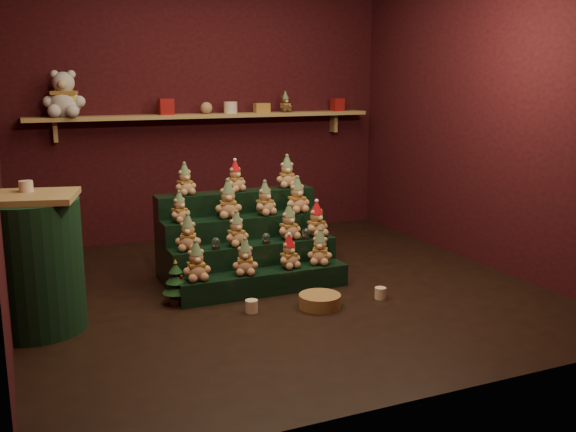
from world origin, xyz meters
name	(u,v)px	position (x,y,z in m)	size (l,w,h in m)	color
ground	(278,289)	(0.00, 0.00, 0.00)	(4.00, 4.00, 0.00)	black
back_wall	(203,105)	(0.00, 2.05, 1.40)	(4.00, 0.10, 2.80)	black
front_wall	(442,137)	(0.00, -2.05, 1.40)	(4.00, 0.10, 2.80)	black
right_wall	(489,110)	(2.05, 0.00, 1.40)	(0.10, 4.00, 2.80)	black
back_shelf	(208,116)	(0.00, 1.87, 1.29)	(3.60, 0.26, 0.24)	tan
riser_tier_front	(264,282)	(-0.15, -0.05, 0.09)	(1.40, 0.22, 0.18)	black
riser_tier_midfront	(254,264)	(-0.15, 0.17, 0.18)	(1.40, 0.22, 0.36)	black
riser_tier_midback	(245,247)	(-0.15, 0.39, 0.27)	(1.40, 0.22, 0.54)	black
riser_tier_back	(236,231)	(-0.15, 0.61, 0.36)	(1.40, 0.22, 0.72)	black
teddy_0	(196,261)	(-0.70, -0.05, 0.33)	(0.21, 0.19, 0.30)	tan
teddy_1	(245,257)	(-0.31, -0.06, 0.32)	(0.20, 0.18, 0.28)	tan
teddy_2	(289,252)	(0.08, -0.04, 0.31)	(0.19, 0.17, 0.27)	tan
teddy_3	(320,247)	(0.36, -0.04, 0.32)	(0.20, 0.18, 0.29)	tan
teddy_4	(188,233)	(-0.69, 0.16, 0.50)	(0.20, 0.18, 0.28)	tan
teddy_5	(236,229)	(-0.30, 0.15, 0.50)	(0.20, 0.18, 0.27)	tan
teddy_6	(289,222)	(0.17, 0.18, 0.50)	(0.21, 0.19, 0.29)	tan
teddy_7	(316,219)	(0.42, 0.17, 0.51)	(0.21, 0.19, 0.29)	tan
teddy_8	(179,207)	(-0.70, 0.39, 0.66)	(0.18, 0.16, 0.25)	tan
teddy_9	(228,199)	(-0.29, 0.39, 0.70)	(0.22, 0.20, 0.31)	tan
teddy_10	(265,198)	(0.04, 0.39, 0.68)	(0.20, 0.18, 0.28)	tan
teddy_11	(297,195)	(0.33, 0.37, 0.69)	(0.22, 0.19, 0.30)	tan
teddy_12	(185,179)	(-0.59, 0.61, 0.85)	(0.19, 0.17, 0.26)	tan
teddy_13	(235,176)	(-0.15, 0.62, 0.85)	(0.19, 0.17, 0.26)	tan
teddy_14	(287,172)	(0.35, 0.62, 0.86)	(0.20, 0.18, 0.28)	tan
snow_globe_a	(216,243)	(-0.49, 0.11, 0.41)	(0.07, 0.07, 0.09)	black
snow_globe_b	(266,238)	(-0.06, 0.11, 0.40)	(0.07, 0.07, 0.09)	black
snow_globe_c	(306,234)	(0.29, 0.11, 0.41)	(0.07, 0.07, 0.09)	black
side_table	(33,264)	(-1.84, -0.13, 0.46)	(0.72, 0.65, 0.94)	tan
table_ornament	(26,186)	(-1.84, -0.03, 0.97)	(0.09, 0.09, 0.07)	beige
mini_christmas_tree	(176,282)	(-0.85, -0.03, 0.17)	(0.21, 0.21, 0.35)	#4B351A
mug_left	(252,306)	(-0.39, -0.42, 0.05)	(0.09, 0.09, 0.09)	beige
mug_right	(380,293)	(0.63, -0.54, 0.04)	(0.09, 0.09, 0.09)	beige
wicker_basket	(320,301)	(0.12, -0.52, 0.05)	(0.32, 0.32, 0.10)	olive
white_bear	(64,88)	(-1.40, 1.84, 1.59)	(0.39, 0.35, 0.54)	silver
brown_bear	(285,102)	(0.86, 1.84, 1.43)	(0.15, 0.14, 0.21)	#51341B
gift_tin_red_a	(166,107)	(-0.44, 1.85, 1.40)	(0.14, 0.14, 0.16)	maroon
gift_tin_cream	(231,108)	(0.24, 1.85, 1.38)	(0.14, 0.14, 0.12)	beige
gift_tin_red_b	(337,105)	(1.50, 1.85, 1.39)	(0.12, 0.12, 0.14)	maroon
shelf_plush_ball	(206,108)	(-0.02, 1.85, 1.38)	(0.12, 0.12, 0.12)	tan
scarf_gift_box	(262,108)	(0.59, 1.85, 1.37)	(0.16, 0.10, 0.10)	orange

